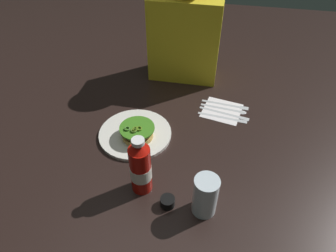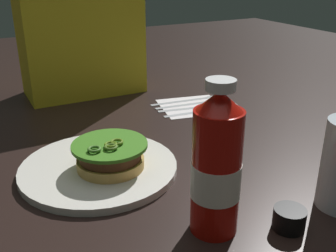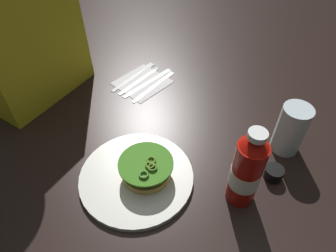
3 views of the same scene
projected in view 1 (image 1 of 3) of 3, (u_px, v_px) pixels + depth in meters
The scene contains 12 objects.
ground_plane at pixel (143, 144), 1.10m from camera, with size 3.00×3.00×0.00m, color black.
dinner_plate at pixel (135, 133), 1.13m from camera, with size 0.28×0.28×0.01m, color silver.
burger_sandwich at pixel (137, 132), 1.10m from camera, with size 0.13×0.13×0.05m.
ketchup_bottle at pixel (140, 168), 0.89m from camera, with size 0.07×0.07×0.22m.
water_glass at pixel (205, 196), 0.85m from camera, with size 0.07×0.07×0.14m, color silver.
condiment_cup at pixel (168, 202), 0.90m from camera, with size 0.05×0.05×0.03m, color black.
napkin at pixel (222, 110), 1.25m from camera, with size 0.15×0.15×0.00m, color white.
butter_knife at pixel (225, 117), 1.21m from camera, with size 0.20×0.04×0.00m.
steak_knife at pixel (227, 113), 1.23m from camera, with size 0.21×0.06×0.00m.
spoon_utensil at pixel (230, 109), 1.25m from camera, with size 0.19×0.04×0.00m.
fork_utensil at pixel (229, 105), 1.27m from camera, with size 0.20×0.04×0.00m.
diner_person at pixel (185, 27), 1.29m from camera, with size 0.31×0.17×0.54m.
Camera 1 is at (0.24, -0.74, 0.79)m, focal length 31.55 mm.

